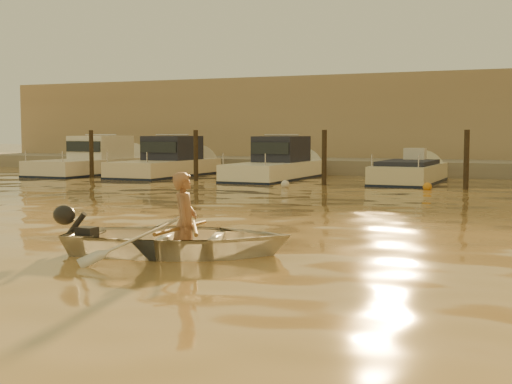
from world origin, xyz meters
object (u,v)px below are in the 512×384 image
at_px(moored_boat_1, 165,162).
at_px(waterfront_building, 407,123).
at_px(moored_boat_0, 92,160).
at_px(person, 185,223).
at_px(moored_boat_2, 276,164).
at_px(dinghy, 179,239).
at_px(moored_boat_3, 409,177).

relative_size(moored_boat_1, waterfront_building, 0.15).
height_order(moored_boat_0, waterfront_building, waterfront_building).
xyz_separation_m(person, moored_boat_2, (-5.51, 17.22, 0.13)).
xyz_separation_m(moored_boat_1, waterfront_building, (8.22, 11.00, 1.77)).
relative_size(person, moored_boat_2, 0.22).
relative_size(dinghy, person, 2.22).
distance_m(moored_boat_2, moored_boat_3, 5.47).
bearing_deg(moored_boat_0, dinghy, -49.92).
distance_m(moored_boat_1, waterfront_building, 13.84).
bearing_deg(waterfront_building, person, -84.94).
height_order(moored_boat_3, waterfront_building, waterfront_building).
bearing_deg(moored_boat_2, moored_boat_0, 180.00).
xyz_separation_m(dinghy, person, (0.10, 0.03, 0.25)).
xyz_separation_m(moored_boat_1, moored_boat_2, (5.21, 0.00, 0.00)).
bearing_deg(moored_boat_1, waterfront_building, 53.25).
height_order(moored_boat_0, moored_boat_2, same).
relative_size(moored_boat_3, waterfront_building, 0.13).
xyz_separation_m(moored_boat_2, moored_boat_3, (5.45, 0.00, -0.40)).
height_order(person, moored_boat_0, moored_boat_0).
height_order(moored_boat_2, waterfront_building, waterfront_building).
height_order(dinghy, moored_boat_1, moored_boat_1).
xyz_separation_m(moored_boat_0, moored_boat_2, (9.10, 0.00, 0.00)).
bearing_deg(moored_boat_3, dinghy, -90.13).
height_order(moored_boat_1, waterfront_building, waterfront_building).
xyz_separation_m(dinghy, waterfront_building, (-2.40, 28.25, 2.15)).
bearing_deg(moored_boat_3, moored_boat_1, 180.00).
height_order(moored_boat_0, moored_boat_3, moored_boat_0).
height_order(person, moored_boat_1, moored_boat_1).
bearing_deg(waterfront_building, moored_boat_1, -126.75).
bearing_deg(dinghy, person, -90.00).
bearing_deg(moored_boat_1, moored_boat_3, 0.00).
bearing_deg(moored_boat_3, moored_boat_0, 180.00).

